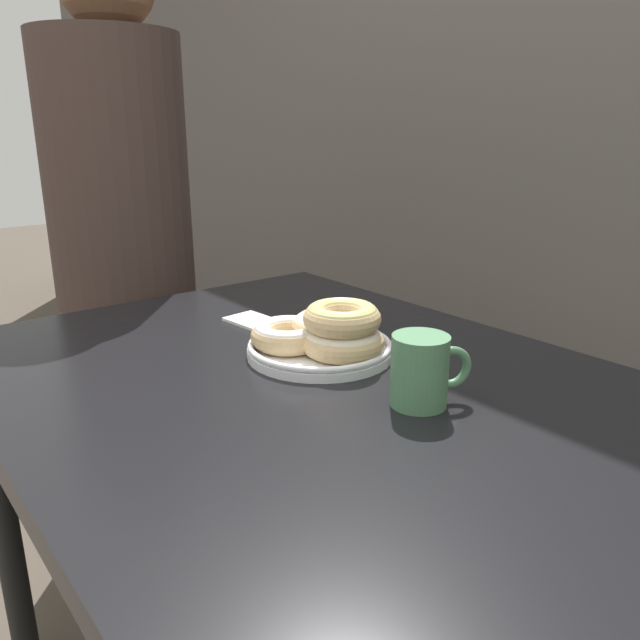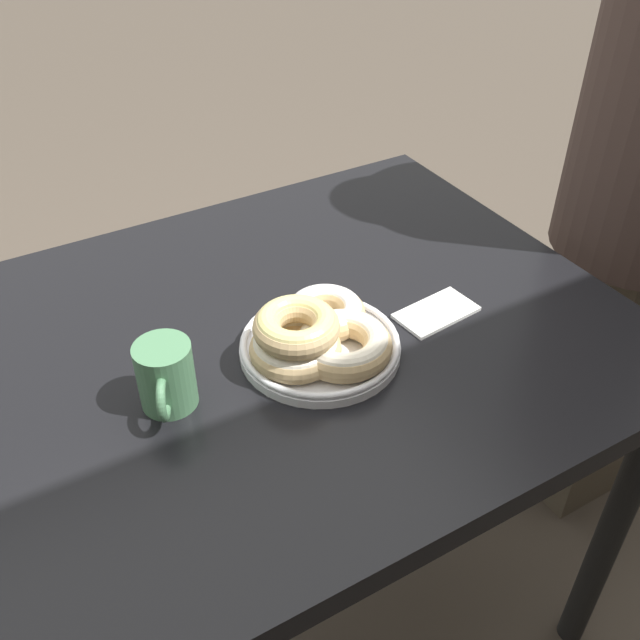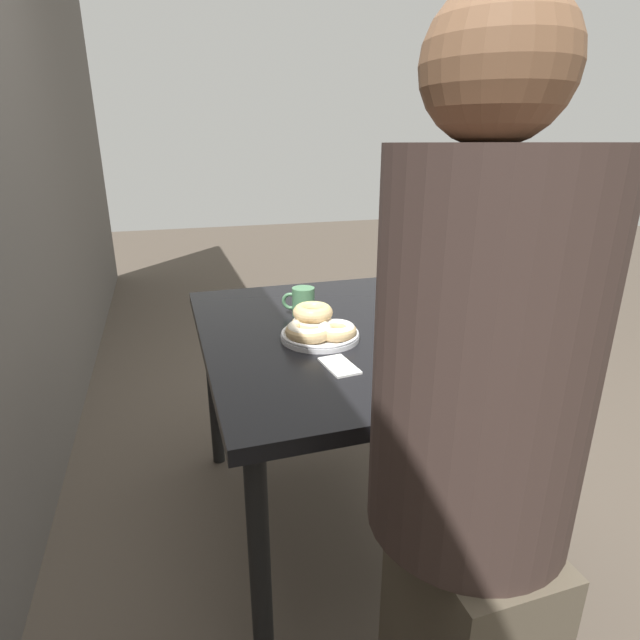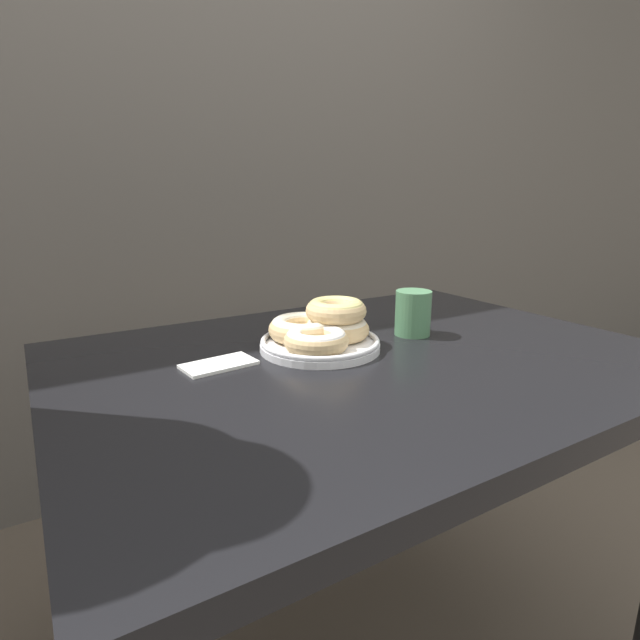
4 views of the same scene
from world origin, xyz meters
name	(u,v)px [view 2 (image 2 of 4)]	position (x,y,z in m)	size (l,w,h in m)	color
ground_plane	(253,562)	(0.00, 0.00, 0.00)	(14.00, 14.00, 0.00)	#4C4238
dining_table	(263,378)	(0.00, 0.12, 0.67)	(1.12, 0.83, 0.75)	black
donut_plate	(318,336)	(-0.05, 0.20, 0.78)	(0.25, 0.26, 0.09)	white
coffee_mug	(166,376)	(0.17, 0.18, 0.80)	(0.08, 0.11, 0.10)	#4C7F56
napkin	(436,312)	(-0.27, 0.21, 0.75)	(0.13, 0.08, 0.01)	white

